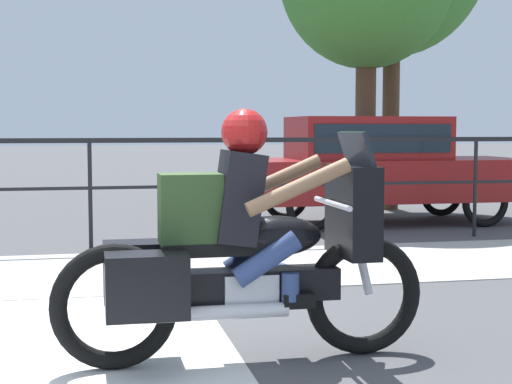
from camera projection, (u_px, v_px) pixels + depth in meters
ground_plane at (95, 376)px, 4.67m from camera, size 120.00×120.00×0.00m
sidewalk_band at (92, 272)px, 7.98m from camera, size 44.00×2.40×0.01m
fence_railing at (90, 162)px, 9.50m from camera, size 36.00×0.05×1.35m
motorcycle at (240, 250)px, 4.90m from camera, size 2.38×0.76×1.60m
parked_car at (376, 163)px, 11.96m from camera, size 4.32×1.60×1.64m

